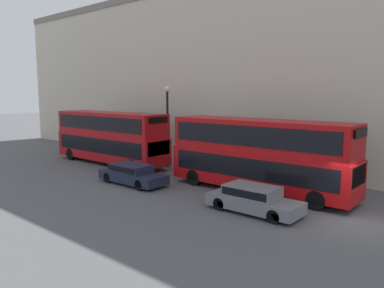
# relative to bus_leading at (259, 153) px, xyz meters

# --- Properties ---
(ground_plane) EXTENTS (200.00, 200.00, 0.00)m
(ground_plane) POSITION_rel_bus_leading_xyz_m (-1.60, -5.76, -2.32)
(ground_plane) COLOR #515154
(bus_leading) EXTENTS (2.59, 10.99, 4.20)m
(bus_leading) POSITION_rel_bus_leading_xyz_m (0.00, 0.00, 0.00)
(bus_leading) COLOR #B20C0F
(bus_leading) RESTS_ON ground
(bus_second_in_queue) EXTENTS (2.59, 11.18, 4.16)m
(bus_second_in_queue) POSITION_rel_bus_leading_xyz_m (-0.00, 13.67, -0.02)
(bus_second_in_queue) COLOR #A80F14
(bus_second_in_queue) RESTS_ON ground
(car_dark_sedan) EXTENTS (1.76, 4.61, 1.31)m
(car_dark_sedan) POSITION_rel_bus_leading_xyz_m (-3.40, -1.69, -1.62)
(car_dark_sedan) COLOR slate
(car_dark_sedan) RESTS_ON ground
(car_hatchback) EXTENTS (1.81, 4.69, 1.26)m
(car_hatchback) POSITION_rel_bus_leading_xyz_m (-3.40, 7.07, -1.64)
(car_hatchback) COLOR #1E2338
(car_hatchback) RESTS_ON ground
(street_lamp) EXTENTS (0.44, 0.44, 6.22)m
(street_lamp) POSITION_rel_bus_leading_xyz_m (1.99, 9.16, 1.54)
(street_lamp) COLOR black
(street_lamp) RESTS_ON ground
(pedestrian) EXTENTS (0.36, 0.36, 1.69)m
(pedestrian) POSITION_rel_bus_leading_xyz_m (2.33, 3.18, -1.54)
(pedestrian) COLOR #26262D
(pedestrian) RESTS_ON ground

